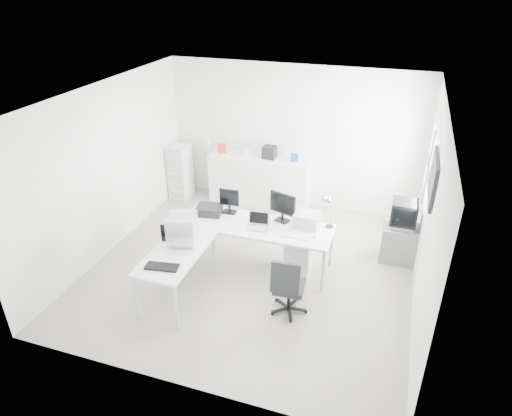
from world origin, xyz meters
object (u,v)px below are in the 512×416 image
(inkjet_printer, at_px, (209,210))
(lcd_monitor_small, at_px, (229,201))
(tv_cabinet, at_px, (399,243))
(side_desk, at_px, (178,274))
(sideboard, at_px, (259,180))
(laser_printer, at_px, (307,220))
(crt_tv, at_px, (404,215))
(office_chair, at_px, (289,284))
(drawer_pedestal, at_px, (299,255))
(crt_monitor, at_px, (182,230))
(filing_cabinet, at_px, (180,172))
(lcd_monitor_large, at_px, (283,208))
(main_desk, at_px, (257,245))
(laptop, at_px, (258,222))

(inkjet_printer, bearing_deg, lcd_monitor_small, 16.88)
(tv_cabinet, bearing_deg, side_desk, -146.75)
(tv_cabinet, bearing_deg, sideboard, 156.31)
(laser_printer, xyz_separation_m, crt_tv, (1.43, 0.67, -0.01))
(lcd_monitor_small, bearing_deg, tv_cabinet, 10.64)
(office_chair, distance_m, tv_cabinet, 2.31)
(tv_cabinet, distance_m, sideboard, 3.09)
(drawer_pedestal, height_order, office_chair, office_chair)
(crt_monitor, bearing_deg, filing_cabinet, 102.94)
(inkjet_printer, xyz_separation_m, crt_monitor, (0.00, -0.95, 0.15))
(lcd_monitor_large, distance_m, laser_printer, 0.42)
(lcd_monitor_small, height_order, crt_tv, lcd_monitor_small)
(laser_printer, height_order, sideboard, sideboard)
(lcd_monitor_large, distance_m, tv_cabinet, 2.06)
(lcd_monitor_large, height_order, office_chair, lcd_monitor_large)
(sideboard, bearing_deg, filing_cabinet, -173.40)
(main_desk, xyz_separation_m, crt_monitor, (-0.85, -0.85, 0.60))
(crt_tv, relative_size, filing_cabinet, 0.45)
(laptop, bearing_deg, drawer_pedestal, 6.78)
(lcd_monitor_small, xyz_separation_m, crt_monitor, (-0.30, -1.10, 0.02))
(main_desk, height_order, laser_printer, laser_printer)
(filing_cabinet, bearing_deg, drawer_pedestal, -31.95)
(inkjet_printer, bearing_deg, crt_tv, 4.88)
(office_chair, bearing_deg, main_desk, 125.67)
(crt_monitor, relative_size, sideboard, 0.22)
(drawer_pedestal, xyz_separation_m, lcd_monitor_small, (-1.25, 0.20, 0.65))
(lcd_monitor_large, relative_size, laser_printer, 1.24)
(laser_printer, relative_size, crt_tv, 0.76)
(crt_tv, bearing_deg, laser_printer, -155.00)
(laser_printer, bearing_deg, office_chair, -86.40)
(side_desk, height_order, laptop, laptop)
(laser_printer, relative_size, sideboard, 0.19)
(inkjet_printer, bearing_deg, filing_cabinet, 119.01)
(laptop, height_order, filing_cabinet, filing_cabinet)
(lcd_monitor_small, distance_m, laptop, 0.70)
(main_desk, distance_m, laser_printer, 0.92)
(tv_cabinet, bearing_deg, filing_cabinet, 166.95)
(filing_cabinet, bearing_deg, crt_tv, -13.05)
(drawer_pedestal, distance_m, lcd_monitor_small, 1.42)
(office_chair, bearing_deg, crt_monitor, 172.47)
(main_desk, distance_m, crt_tv, 2.40)
(drawer_pedestal, bearing_deg, lcd_monitor_small, 170.91)
(main_desk, distance_m, inkjet_printer, 0.97)
(tv_cabinet, height_order, filing_cabinet, filing_cabinet)
(laptop, relative_size, tv_cabinet, 0.61)
(office_chair, xyz_separation_m, sideboard, (-1.43, 3.07, 0.05))
(office_chair, bearing_deg, crt_tv, 48.49)
(drawer_pedestal, bearing_deg, laser_printer, 73.61)
(drawer_pedestal, height_order, sideboard, sideboard)
(drawer_pedestal, height_order, crt_tv, crt_tv)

